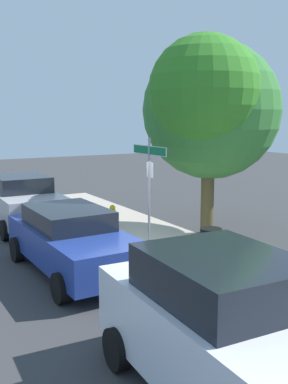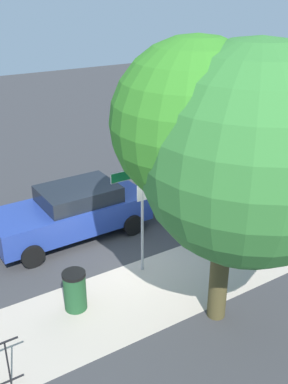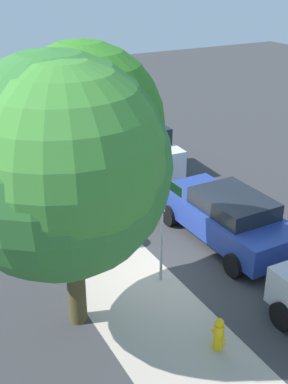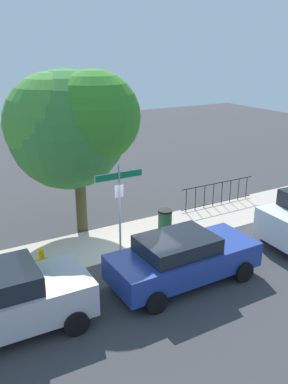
{
  "view_description": "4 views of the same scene",
  "coord_description": "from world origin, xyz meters",
  "px_view_note": "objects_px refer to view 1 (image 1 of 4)",
  "views": [
    {
      "loc": [
        10.48,
        -6.08,
        3.72
      ],
      "look_at": [
        -0.55,
        0.42,
        1.58
      ],
      "focal_mm": 42.24,
      "sensor_mm": 36.0,
      "label": 1
    },
    {
      "loc": [
        5.1,
        8.86,
        6.86
      ],
      "look_at": [
        -0.53,
        0.01,
        2.04
      ],
      "focal_mm": 41.96,
      "sensor_mm": 36.0,
      "label": 2
    },
    {
      "loc": [
        -9.34,
        5.83,
        7.47
      ],
      "look_at": [
        1.0,
        0.23,
        1.94
      ],
      "focal_mm": 46.45,
      "sensor_mm": 36.0,
      "label": 3
    },
    {
      "loc": [
        -5.89,
        -11.18,
        6.79
      ],
      "look_at": [
        0.92,
        0.76,
        1.92
      ],
      "focal_mm": 38.41,
      "sensor_mm": 36.0,
      "label": 4
    }
  ],
  "objects_px": {
    "street_sign": "(149,171)",
    "shade_tree": "(207,104)",
    "car_white": "(231,333)",
    "fire_hydrant": "(113,216)",
    "car_silver": "(24,201)",
    "trash_bin": "(211,247)",
    "car_blue": "(72,240)"
  },
  "relations": [
    {
      "from": "car_blue",
      "to": "fire_hydrant",
      "type": "height_order",
      "value": "car_blue"
    },
    {
      "from": "shade_tree",
      "to": "trash_bin",
      "type": "xyz_separation_m",
      "value": [
        2.85,
        -2.04,
        -3.62
      ]
    },
    {
      "from": "car_blue",
      "to": "car_white",
      "type": "height_order",
      "value": "car_white"
    },
    {
      "from": "street_sign",
      "to": "car_blue",
      "type": "height_order",
      "value": "street_sign"
    },
    {
      "from": "shade_tree",
      "to": "car_white",
      "type": "relative_size",
      "value": 1.37
    },
    {
      "from": "car_blue",
      "to": "car_white",
      "type": "bearing_deg",
      "value": -2.02
    },
    {
      "from": "car_white",
      "to": "fire_hydrant",
      "type": "distance_m",
      "value": 9.84
    },
    {
      "from": "car_silver",
      "to": "car_white",
      "type": "xyz_separation_m",
      "value": [
        10.93,
        -0.41,
        0.1
      ]
    },
    {
      "from": "car_blue",
      "to": "car_white",
      "type": "distance_m",
      "value": 5.85
    },
    {
      "from": "car_white",
      "to": "street_sign",
      "type": "bearing_deg",
      "value": 160.49
    },
    {
      "from": "shade_tree",
      "to": "fire_hydrant",
      "type": "relative_size",
      "value": 7.84
    },
    {
      "from": "street_sign",
      "to": "trash_bin",
      "type": "height_order",
      "value": "street_sign"
    },
    {
      "from": "street_sign",
      "to": "shade_tree",
      "type": "distance_m",
      "value": 3.24
    },
    {
      "from": "car_silver",
      "to": "trash_bin",
      "type": "xyz_separation_m",
      "value": [
        6.46,
        2.87,
        -0.39
      ]
    },
    {
      "from": "street_sign",
      "to": "car_silver",
      "type": "distance_m",
      "value": 5.09
    },
    {
      "from": "car_blue",
      "to": "trash_bin",
      "type": "relative_size",
      "value": 4.74
    },
    {
      "from": "shade_tree",
      "to": "car_blue",
      "type": "distance_m",
      "value": 6.33
    },
    {
      "from": "street_sign",
      "to": "car_silver",
      "type": "height_order",
      "value": "street_sign"
    },
    {
      "from": "car_silver",
      "to": "car_white",
      "type": "height_order",
      "value": "car_white"
    },
    {
      "from": "street_sign",
      "to": "car_blue",
      "type": "bearing_deg",
      "value": -73.53
    },
    {
      "from": "car_blue",
      "to": "fire_hydrant",
      "type": "distance_m",
      "value": 4.54
    },
    {
      "from": "car_blue",
      "to": "shade_tree",
      "type": "bearing_deg",
      "value": 105.31
    },
    {
      "from": "street_sign",
      "to": "shade_tree",
      "type": "xyz_separation_m",
      "value": [
        -0.7,
        2.54,
        1.88
      ]
    },
    {
      "from": "car_blue",
      "to": "fire_hydrant",
      "type": "relative_size",
      "value": 5.96
    },
    {
      "from": "shade_tree",
      "to": "car_silver",
      "type": "height_order",
      "value": "shade_tree"
    },
    {
      "from": "car_white",
      "to": "trash_bin",
      "type": "distance_m",
      "value": 5.57
    },
    {
      "from": "trash_bin",
      "to": "shade_tree",
      "type": "bearing_deg",
      "value": 144.39
    },
    {
      "from": "car_silver",
      "to": "shade_tree",
      "type": "bearing_deg",
      "value": 54.94
    },
    {
      "from": "fire_hydrant",
      "to": "trash_bin",
      "type": "bearing_deg",
      "value": 3.51
    },
    {
      "from": "trash_bin",
      "to": "car_blue",
      "type": "bearing_deg",
      "value": -113.58
    },
    {
      "from": "fire_hydrant",
      "to": "street_sign",
      "type": "bearing_deg",
      "value": -4.16
    },
    {
      "from": "fire_hydrant",
      "to": "trash_bin",
      "type": "height_order",
      "value": "trash_bin"
    }
  ]
}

